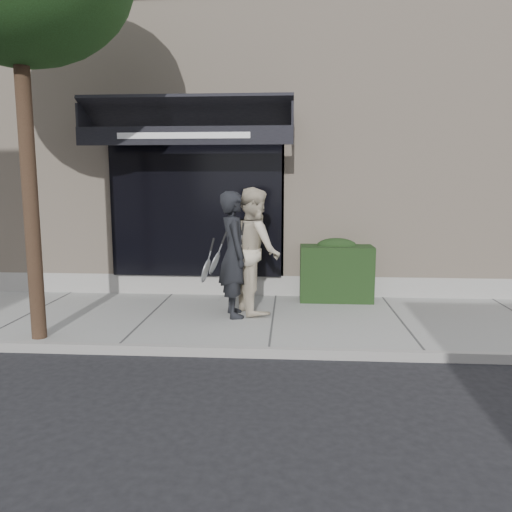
{
  "coord_description": "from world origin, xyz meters",
  "views": [
    {
      "loc": [
        0.26,
        -7.76,
        2.27
      ],
      "look_at": [
        -0.31,
        0.6,
        1.01
      ],
      "focal_mm": 35.0,
      "sensor_mm": 36.0,
      "label": 1
    }
  ],
  "objects": [
    {
      "name": "curb",
      "position": [
        0.0,
        -1.55,
        0.07
      ],
      "size": [
        20.0,
        0.1,
        0.14
      ],
      "primitive_type": "cube",
      "color": "gray",
      "rests_on": "ground"
    },
    {
      "name": "pedestrian_back",
      "position": [
        -0.33,
        0.32,
        1.15
      ],
      "size": [
        1.11,
        1.23,
        2.06
      ],
      "color": "beige",
      "rests_on": "sidewalk"
    },
    {
      "name": "hedge",
      "position": [
        1.1,
        1.25,
        0.66
      ],
      "size": [
        1.3,
        0.7,
        1.14
      ],
      "color": "black",
      "rests_on": "sidewalk"
    },
    {
      "name": "ground",
      "position": [
        0.0,
        0.0,
        0.0
      ],
      "size": [
        80.0,
        80.0,
        0.0
      ],
      "primitive_type": "plane",
      "color": "black",
      "rests_on": "ground"
    },
    {
      "name": "pedestrian_front",
      "position": [
        -0.63,
        0.03,
        1.12
      ],
      "size": [
        0.82,
        0.98,
        2.0
      ],
      "color": "black",
      "rests_on": "sidewalk"
    },
    {
      "name": "building_facade",
      "position": [
        -0.01,
        4.96,
        2.74
      ],
      "size": [
        14.3,
        8.04,
        5.64
      ],
      "color": "#C2AC94",
      "rests_on": "ground"
    },
    {
      "name": "sidewalk",
      "position": [
        0.0,
        0.0,
        0.06
      ],
      "size": [
        20.0,
        3.0,
        0.12
      ],
      "primitive_type": "cube",
      "color": "gray",
      "rests_on": "ground"
    }
  ]
}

